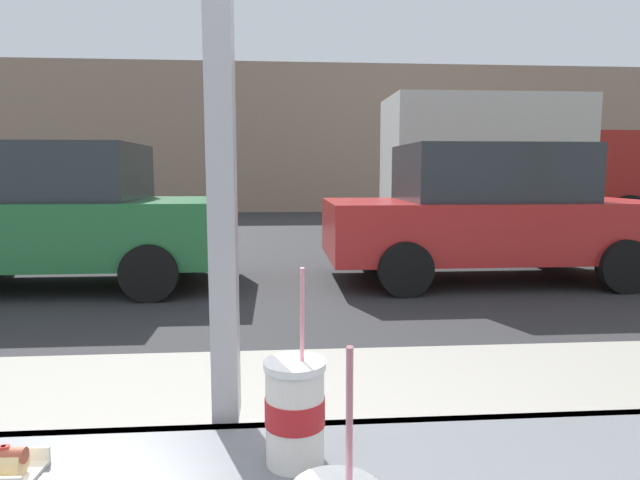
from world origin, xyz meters
TOP-DOWN VIEW (x-y plane):
  - ground_plane at (0.00, 8.00)m, footprint 60.00×60.00m
  - sidewalk_strip at (0.00, 1.60)m, footprint 16.00×2.80m
  - building_facade_far at (0.00, 19.06)m, footprint 28.00×1.20m
  - soda_cup_left at (0.13, -0.11)m, footprint 0.10×0.10m
  - parked_car_green at (-2.64, 6.04)m, footprint 4.22×2.04m
  - parked_car_red at (2.87, 6.04)m, footprint 4.24×2.01m
  - box_truck at (5.68, 11.95)m, footprint 6.27×2.44m

SIDE VIEW (x-z plane):
  - ground_plane at x=0.00m, z-range 0.00..0.00m
  - sidewalk_strip at x=0.00m, z-range 0.00..0.11m
  - parked_car_red at x=2.87m, z-range 0.00..1.78m
  - parked_car_green at x=-2.64m, z-range 0.01..1.78m
  - soda_cup_left at x=0.13m, z-range 0.88..1.21m
  - box_truck at x=5.68m, z-range 0.11..3.27m
  - building_facade_far at x=0.00m, z-range 0.00..5.16m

